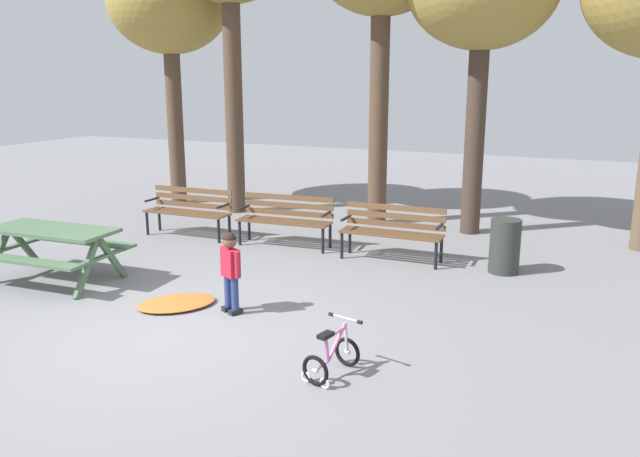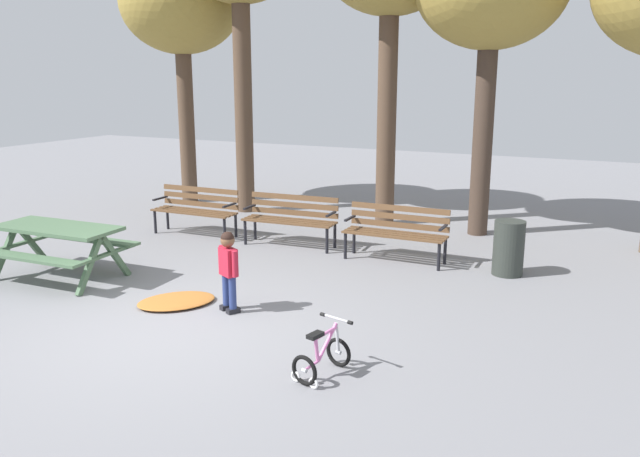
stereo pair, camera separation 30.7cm
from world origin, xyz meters
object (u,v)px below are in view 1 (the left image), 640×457
at_px(park_bench_far_left, 189,208).
at_px(trash_bin, 505,246).
at_px(park_bench_right, 393,228).
at_px(child_standing, 231,266).
at_px(park_bench_left, 286,216).
at_px(picnic_table, 53,240).
at_px(kids_bicycle, 332,356).

distance_m(park_bench_far_left, trash_bin, 5.50).
distance_m(park_bench_right, child_standing, 3.19).
bearing_deg(park_bench_left, trash_bin, -1.26).
height_order(park_bench_far_left, trash_bin, park_bench_far_left).
xyz_separation_m(park_bench_right, child_standing, (-1.10, -2.99, 0.08)).
xyz_separation_m(picnic_table, child_standing, (2.90, -0.05, -0.00)).
distance_m(picnic_table, trash_bin, 6.43).
xyz_separation_m(child_standing, kids_bicycle, (1.77, -1.07, -0.39)).
bearing_deg(park_bench_left, child_standing, -75.42).
height_order(park_bench_far_left, kids_bicycle, park_bench_far_left).
bearing_deg(park_bench_left, picnic_table, -124.63).
bearing_deg(child_standing, kids_bicycle, -31.24).
bearing_deg(trash_bin, park_bench_right, -179.44).
bearing_deg(park_bench_far_left, park_bench_right, -0.28).
bearing_deg(picnic_table, park_bench_left, 55.37).
relative_size(park_bench_far_left, park_bench_right, 1.00).
bearing_deg(park_bench_far_left, child_standing, -48.14).
bearing_deg(park_bench_far_left, park_bench_left, 2.33).
height_order(park_bench_far_left, park_bench_left, same).
xyz_separation_m(kids_bicycle, trash_bin, (1.03, 4.08, 0.20)).
height_order(park_bench_right, kids_bicycle, park_bench_right).
height_order(park_bench_far_left, park_bench_right, same).
xyz_separation_m(picnic_table, kids_bicycle, (4.67, -1.13, -0.39)).
bearing_deg(park_bench_far_left, kids_bicycle, -42.44).
height_order(picnic_table, trash_bin, trash_bin).
xyz_separation_m(park_bench_far_left, child_standing, (2.70, -3.01, 0.08)).
bearing_deg(trash_bin, kids_bicycle, -104.19).
bearing_deg(child_standing, park_bench_left, 104.58).
relative_size(park_bench_left, trash_bin, 2.04).
xyz_separation_m(picnic_table, park_bench_far_left, (0.20, 2.96, -0.08)).
height_order(park_bench_far_left, child_standing, child_standing).
bearing_deg(park_bench_right, child_standing, -110.19).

